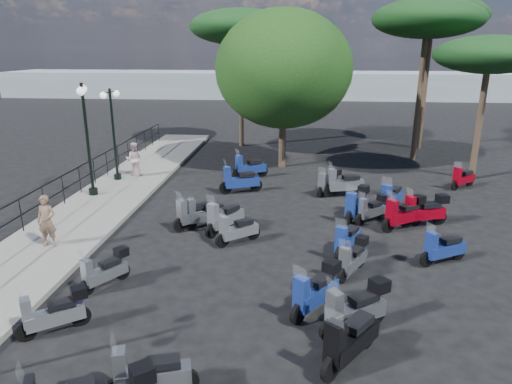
# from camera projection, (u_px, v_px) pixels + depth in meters

# --- Properties ---
(ground) EXTENTS (120.00, 120.00, 0.00)m
(ground) POSITION_uv_depth(u_px,v_px,m) (262.00, 254.00, 13.42)
(ground) COLOR black
(ground) RESTS_ON ground
(sidewalk) EXTENTS (3.00, 30.00, 0.15)m
(sidewalk) POSITION_uv_depth(u_px,v_px,m) (93.00, 211.00, 16.81)
(sidewalk) COLOR slate
(sidewalk) RESTS_ON ground
(railing) EXTENTS (0.04, 26.04, 1.10)m
(railing) POSITION_uv_depth(u_px,v_px,m) (53.00, 190.00, 16.48)
(railing) COLOR black
(railing) RESTS_ON sidewalk
(lamp_post_1) EXTENTS (0.67, 1.23, 4.41)m
(lamp_post_1) POSITION_uv_depth(u_px,v_px,m) (87.00, 133.00, 17.68)
(lamp_post_1) COLOR black
(lamp_post_1) RESTS_ON sidewalk
(lamp_post_2) EXTENTS (0.49, 1.16, 4.01)m
(lamp_post_2) POSITION_uv_depth(u_px,v_px,m) (113.00, 129.00, 19.90)
(lamp_post_2) COLOR black
(lamp_post_2) RESTS_ON sidewalk
(woman) EXTENTS (0.59, 0.40, 1.58)m
(woman) POSITION_uv_depth(u_px,v_px,m) (47.00, 221.00, 13.41)
(woman) COLOR brown
(woman) RESTS_ON sidewalk
(pedestrian_far) EXTENTS (0.86, 0.73, 1.55)m
(pedestrian_far) POSITION_uv_depth(u_px,v_px,m) (134.00, 159.00, 20.99)
(pedestrian_far) COLOR beige
(pedestrian_far) RESTS_ON sidewalk
(scooter_1) EXTENTS (1.31, 1.04, 1.22)m
(scooter_1) POSITION_uv_depth(u_px,v_px,m) (54.00, 313.00, 9.62)
(scooter_1) COLOR black
(scooter_1) RESTS_ON ground
(scooter_2) EXTENTS (0.94, 1.31, 1.18)m
(scooter_2) POSITION_uv_depth(u_px,v_px,m) (105.00, 271.00, 11.49)
(scooter_2) COLOR black
(scooter_2) RESTS_ON ground
(scooter_3) EXTENTS (1.59, 0.93, 1.37)m
(scooter_3) POSITION_uv_depth(u_px,v_px,m) (206.00, 214.00, 15.31)
(scooter_3) COLOR black
(scooter_3) RESTS_ON ground
(scooter_4) EXTENTS (1.60, 1.09, 1.45)m
(scooter_4) POSITION_uv_depth(u_px,v_px,m) (249.00, 168.00, 21.11)
(scooter_4) COLOR black
(scooter_4) RESTS_ON ground
(scooter_5) EXTENTS (1.59, 0.69, 1.29)m
(scooter_5) POSITION_uv_depth(u_px,v_px,m) (149.00, 375.00, 7.82)
(scooter_5) COLOR black
(scooter_5) RESTS_ON ground
(scooter_7) EXTENTS (1.29, 1.08, 1.26)m
(scooter_7) POSITION_uv_depth(u_px,v_px,m) (237.00, 230.00, 14.04)
(scooter_7) COLOR black
(scooter_7) RESTS_ON ground
(scooter_8) EXTENTS (1.11, 1.55, 1.43)m
(scooter_8) POSITION_uv_depth(u_px,v_px,m) (224.00, 218.00, 14.89)
(scooter_8) COLOR black
(scooter_8) RESTS_ON ground
(scooter_9) EXTENTS (1.31, 1.32, 1.39)m
(scooter_9) POSITION_uv_depth(u_px,v_px,m) (195.00, 214.00, 15.28)
(scooter_9) COLOR black
(scooter_9) RESTS_ON ground
(scooter_10) EXTENTS (1.77, 0.94, 1.49)m
(scooter_10) POSITION_uv_depth(u_px,v_px,m) (240.00, 181.00, 18.98)
(scooter_10) COLOR black
(scooter_10) RESTS_ON ground
(scooter_12) EXTENTS (1.56, 1.17, 1.42)m
(scooter_12) POSITION_uv_depth(u_px,v_px,m) (355.00, 309.00, 9.63)
(scooter_12) COLOR black
(scooter_12) RESTS_ON ground
(scooter_13) EXTENTS (1.19, 1.49, 1.39)m
(scooter_13) POSITION_uv_depth(u_px,v_px,m) (316.00, 291.00, 10.37)
(scooter_13) COLOR black
(scooter_13) RESTS_ON ground
(scooter_14) EXTENTS (0.93, 1.36, 1.21)m
(scooter_14) POSITION_uv_depth(u_px,v_px,m) (353.00, 259.00, 12.11)
(scooter_14) COLOR black
(scooter_14) RESTS_ON ground
(scooter_15) EXTENTS (1.01, 1.63, 1.41)m
(scooter_15) POSITION_uv_depth(u_px,v_px,m) (356.00, 205.00, 16.08)
(scooter_15) COLOR black
(scooter_15) RESTS_ON ground
(scooter_16) EXTENTS (1.81, 0.85, 1.49)m
(scooter_16) POSITION_uv_depth(u_px,v_px,m) (344.00, 184.00, 18.56)
(scooter_16) COLOR black
(scooter_16) RESTS_ON ground
(scooter_18) EXTENTS (1.23, 1.55, 1.48)m
(scooter_18) POSITION_uv_depth(u_px,v_px,m) (350.00, 341.00, 8.62)
(scooter_18) COLOR black
(scooter_18) RESTS_ON ground
(scooter_19) EXTENTS (0.92, 1.51, 1.32)m
(scooter_19) POSITION_uv_depth(u_px,v_px,m) (347.00, 241.00, 13.26)
(scooter_19) COLOR black
(scooter_19) RESTS_ON ground
(scooter_20) EXTENTS (1.23, 1.11, 1.20)m
(scooter_20) POSITION_uv_depth(u_px,v_px,m) (372.00, 210.00, 15.81)
(scooter_20) COLOR black
(scooter_20) RESTS_ON ground
(scooter_21) EXTENTS (1.56, 1.16, 1.43)m
(scooter_21) POSITION_uv_depth(u_px,v_px,m) (404.00, 214.00, 15.16)
(scooter_21) COLOR black
(scooter_21) RESTS_ON ground
(scooter_22) EXTENTS (1.07, 1.34, 1.25)m
(scooter_22) POSITION_uv_depth(u_px,v_px,m) (329.00, 183.00, 18.84)
(scooter_22) COLOR black
(scooter_22) RESTS_ON ground
(scooter_24) EXTENTS (1.47, 0.91, 1.29)m
(scooter_24) POSITION_uv_depth(u_px,v_px,m) (443.00, 249.00, 12.74)
(scooter_24) COLOR black
(scooter_24) RESTS_ON ground
(scooter_25) EXTENTS (1.71, 0.83, 1.41)m
(scooter_25) POSITION_uv_depth(u_px,v_px,m) (425.00, 211.00, 15.44)
(scooter_25) COLOR black
(scooter_25) RESTS_ON ground
(scooter_26) EXTENTS (1.08, 1.64, 1.46)m
(scooter_26) POSITION_uv_depth(u_px,v_px,m) (391.00, 198.00, 16.83)
(scooter_26) COLOR black
(scooter_26) RESTS_ON ground
(scooter_27) EXTENTS (1.28, 1.11, 1.27)m
(scooter_27) POSITION_uv_depth(u_px,v_px,m) (463.00, 178.00, 19.62)
(scooter_27) COLOR black
(scooter_27) RESTS_ON ground
(broadleaf_tree) EXTENTS (6.65, 6.65, 7.65)m
(broadleaf_tree) POSITION_uv_depth(u_px,v_px,m) (284.00, 69.00, 21.90)
(broadleaf_tree) COLOR #38281E
(broadleaf_tree) RESTS_ON ground
(pine_0) EXTENTS (5.95, 5.95, 8.57)m
(pine_0) POSITION_uv_depth(u_px,v_px,m) (433.00, 16.00, 25.31)
(pine_0) COLOR #38281E
(pine_0) RESTS_ON ground
(pine_1) EXTENTS (5.54, 5.54, 8.16)m
(pine_1) POSITION_uv_depth(u_px,v_px,m) (427.00, 19.00, 22.68)
(pine_1) COLOR #38281E
(pine_1) RESTS_ON ground
(pine_2) EXTENTS (5.88, 5.88, 7.99)m
(pine_2) POSITION_uv_depth(u_px,v_px,m) (240.00, 27.00, 26.20)
(pine_2) COLOR #38281E
(pine_2) RESTS_ON ground
(pine_3) EXTENTS (4.68, 4.68, 6.35)m
(pine_3) POSITION_uv_depth(u_px,v_px,m) (489.00, 55.00, 19.56)
(pine_3) COLOR #38281E
(pine_3) RESTS_ON ground
(distant_hills) EXTENTS (70.00, 8.00, 3.00)m
(distant_hills) POSITION_uv_depth(u_px,v_px,m) (291.00, 85.00, 55.69)
(distant_hills) COLOR gray
(distant_hills) RESTS_ON ground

